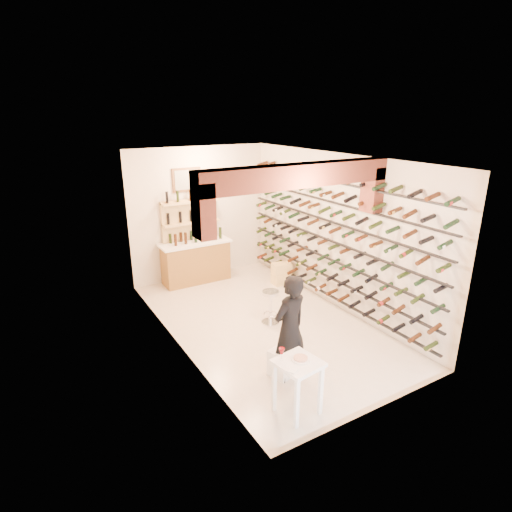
{
  "coord_description": "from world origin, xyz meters",
  "views": [
    {
      "loc": [
        -3.94,
        -6.34,
        3.98
      ],
      "look_at": [
        0.0,
        0.3,
        1.3
      ],
      "focal_mm": 29.52,
      "sensor_mm": 36.0,
      "label": 1
    }
  ],
  "objects_px": {
    "wine_rack": "(328,236)",
    "chrome_barstool": "(270,305)",
    "tasting_table": "(298,371)",
    "person": "(290,329)",
    "crate_lower": "(281,279)",
    "white_stool": "(282,363)",
    "back_counter": "(196,261)"
  },
  "relations": [
    {
      "from": "tasting_table",
      "to": "wine_rack",
      "type": "bearing_deg",
      "value": 36.47
    },
    {
      "from": "wine_rack",
      "to": "back_counter",
      "type": "xyz_separation_m",
      "value": [
        -1.83,
        2.65,
        -1.02
      ]
    },
    {
      "from": "back_counter",
      "to": "person",
      "type": "bearing_deg",
      "value": -94.26
    },
    {
      "from": "wine_rack",
      "to": "tasting_table",
      "type": "relative_size",
      "value": 5.82
    },
    {
      "from": "chrome_barstool",
      "to": "white_stool",
      "type": "bearing_deg",
      "value": -116.43
    },
    {
      "from": "wine_rack",
      "to": "white_stool",
      "type": "relative_size",
      "value": 13.11
    },
    {
      "from": "person",
      "to": "crate_lower",
      "type": "height_order",
      "value": "person"
    },
    {
      "from": "white_stool",
      "to": "person",
      "type": "distance_m",
      "value": 0.66
    },
    {
      "from": "tasting_table",
      "to": "person",
      "type": "distance_m",
      "value": 0.82
    },
    {
      "from": "tasting_table",
      "to": "chrome_barstool",
      "type": "relative_size",
      "value": 1.44
    },
    {
      "from": "wine_rack",
      "to": "white_stool",
      "type": "xyz_separation_m",
      "value": [
        -2.21,
        -1.65,
        -1.33
      ]
    },
    {
      "from": "wine_rack",
      "to": "tasting_table",
      "type": "distance_m",
      "value": 3.64
    },
    {
      "from": "back_counter",
      "to": "chrome_barstool",
      "type": "xyz_separation_m",
      "value": [
        0.39,
        -2.74,
        -0.14
      ]
    },
    {
      "from": "white_stool",
      "to": "person",
      "type": "height_order",
      "value": "person"
    },
    {
      "from": "tasting_table",
      "to": "person",
      "type": "bearing_deg",
      "value": 55.28
    },
    {
      "from": "tasting_table",
      "to": "white_stool",
      "type": "distance_m",
      "value": 0.98
    },
    {
      "from": "tasting_table",
      "to": "crate_lower",
      "type": "relative_size",
      "value": 2.24
    },
    {
      "from": "person",
      "to": "back_counter",
      "type": "bearing_deg",
      "value": -106.72
    },
    {
      "from": "back_counter",
      "to": "person",
      "type": "xyz_separation_m",
      "value": [
        -0.33,
        -4.4,
        0.33
      ]
    },
    {
      "from": "wine_rack",
      "to": "chrome_barstool",
      "type": "xyz_separation_m",
      "value": [
        -1.44,
        -0.09,
        -1.15
      ]
    },
    {
      "from": "crate_lower",
      "to": "back_counter",
      "type": "bearing_deg",
      "value": 144.92
    },
    {
      "from": "white_stool",
      "to": "chrome_barstool",
      "type": "bearing_deg",
      "value": 63.57
    },
    {
      "from": "back_counter",
      "to": "person",
      "type": "distance_m",
      "value": 4.43
    },
    {
      "from": "wine_rack",
      "to": "white_stool",
      "type": "distance_m",
      "value": 3.06
    },
    {
      "from": "white_stool",
      "to": "tasting_table",
      "type": "bearing_deg",
      "value": -110.74
    },
    {
      "from": "back_counter",
      "to": "crate_lower",
      "type": "relative_size",
      "value": 3.89
    },
    {
      "from": "person",
      "to": "crate_lower",
      "type": "xyz_separation_m",
      "value": [
        2.03,
        3.21,
        -0.73
      ]
    },
    {
      "from": "white_stool",
      "to": "chrome_barstool",
      "type": "distance_m",
      "value": 1.74
    },
    {
      "from": "wine_rack",
      "to": "chrome_barstool",
      "type": "bearing_deg",
      "value": -176.3
    },
    {
      "from": "wine_rack",
      "to": "back_counter",
      "type": "relative_size",
      "value": 3.35
    },
    {
      "from": "tasting_table",
      "to": "white_stool",
      "type": "height_order",
      "value": "tasting_table"
    },
    {
      "from": "tasting_table",
      "to": "crate_lower",
      "type": "xyz_separation_m",
      "value": [
        2.39,
        3.92,
        -0.53
      ]
    }
  ]
}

